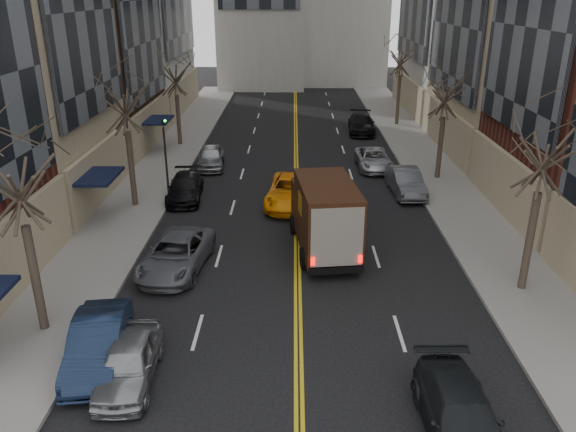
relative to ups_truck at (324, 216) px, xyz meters
The scene contains 21 objects.
sidewalk_left 16.12m from the ups_truck, 129.50° to the left, with size 4.00×66.00×0.15m, color slate.
sidewalk_right 14.72m from the ups_truck, 57.77° to the left, with size 4.00×66.00×0.15m, color slate.
tree_lf_near 12.83m from the ups_truck, 146.46° to the right, with size 3.20×3.20×8.41m.
tree_lf_mid 12.36m from the ups_truck, 151.75° to the left, with size 3.20×3.20×8.91m.
tree_lf_far 21.36m from the ups_truck, 118.56° to the left, with size 3.20×3.20×8.12m.
tree_rt_near 9.67m from the ups_truck, 25.52° to the right, with size 3.20×3.20×8.71m.
tree_rt_mid 13.61m from the ups_truck, 53.77° to the left, with size 3.20×3.20×8.32m.
tree_rt_far 26.96m from the ups_truck, 73.32° to the left, with size 3.20×3.20×9.11m.
traffic_signal 11.38m from the ups_truck, 139.39° to the left, with size 0.29×0.26×4.70m.
ups_truck is the anchor object (origin of this frame).
observer_sedan 11.92m from the ups_truck, 75.37° to the right, with size 1.95×4.68×1.35m.
taxi 6.18m from the ups_truck, 104.20° to the left, with size 2.53×5.48×1.52m, color #FF980A.
pedestrian 2.46m from the ups_truck, 120.00° to the left, with size 0.70×0.46×1.91m, color black.
parked_lf_a 11.23m from the ups_truck, 124.27° to the right, with size 1.58×3.94×1.34m, color #97999E.
parked_lf_b 11.28m from the ups_truck, 131.87° to the right, with size 1.56×4.48×1.48m, color #101D35.
parked_lf_c 6.67m from the ups_truck, 162.93° to the right, with size 2.33×5.05×1.40m, color #54565D.
parked_lf_d 10.13m from the ups_truck, 138.11° to the left, with size 1.86×4.57×1.33m, color black.
parked_lf_e 14.56m from the ups_truck, 118.23° to the left, with size 1.69×4.19×1.43m, color #94979B.
parked_rt_a 9.26m from the ups_truck, 56.36° to the left, with size 1.56×4.47×1.47m, color #4C4E54.
parked_rt_b 13.30m from the ups_truck, 72.89° to the left, with size 2.12×4.60×1.28m, color #AFB0B7.
parked_rt_c 23.12m from the ups_truck, 79.47° to the left, with size 2.09×5.14×1.49m, color black.
Camera 1 is at (-0.19, -8.49, 11.02)m, focal length 35.00 mm.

